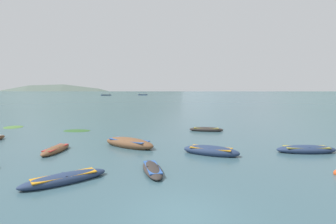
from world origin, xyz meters
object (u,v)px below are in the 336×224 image
Objects in this scene: rowboat_1 at (206,129)px; ferry_1 at (106,95)px; rowboat_2 at (152,169)px; rowboat_4 at (65,179)px; rowboat_3 at (306,150)px; rowboat_7 at (211,151)px; ferry_0 at (143,95)px; rowboat_6 at (129,143)px; rowboat_0 at (56,150)px.

rowboat_1 is 190.26m from ferry_1.
rowboat_4 is at bearing -162.87° from rowboat_2.
rowboat_3 is 6.77m from rowboat_7.
rowboat_7 is (-6.77, -0.15, 0.03)m from rowboat_3.
ferry_1 reaches higher than rowboat_3.
rowboat_4 reaches higher than rowboat_2.
rowboat_6 is at bearing -87.93° from ferry_0.
rowboat_7 reaches higher than rowboat_2.
rowboat_0 is 202.09m from ferry_0.
rowboat_7 is (-1.73, -9.53, 0.06)m from rowboat_1.
rowboat_4 is at bearing -88.64° from ferry_0.
rowboat_0 is at bearing 176.21° from rowboat_3.
ferry_1 is at bearing 100.06° from rowboat_4.
ferry_1 reaches higher than rowboat_2.
rowboat_1 is (12.46, 8.22, 0.01)m from rowboat_0.
rowboat_0 is at bearing -80.41° from ferry_1.
rowboat_4 is 202.11m from ferry_1.
rowboat_2 is at bearing -139.53° from rowboat_7.
ferry_1 reaches higher than rowboat_1.
ferry_0 is at bearing 95.55° from rowboat_3.
rowboat_3 is at bearing -61.75° from rowboat_1.
rowboat_4 is 0.47× the size of ferry_0.
rowboat_2 is 0.73× the size of rowboat_6.
rowboat_4 is at bearing -150.12° from rowboat_7.
ferry_0 is (-14.71, 193.85, 0.28)m from rowboat_1.
rowboat_1 is at bearing 33.40° from rowboat_0.
rowboat_6 is (4.99, 1.34, 0.11)m from rowboat_0.
rowboat_6 is 0.55× the size of ferry_0.
rowboat_3 is 204.19m from ferry_0.
rowboat_3 is 0.48× the size of ferry_1.
rowboat_3 is 0.51× the size of ferry_0.
rowboat_4 is 7.63m from rowboat_6.
rowboat_0 is 0.81× the size of rowboat_3.
rowboat_4 is 208.07m from ferry_0.
rowboat_3 is 15.57m from rowboat_4.
rowboat_6 reaches higher than rowboat_7.
ferry_1 is at bearing 102.57° from rowboat_7.
rowboat_6 is 200.86m from ferry_0.
rowboat_0 is 0.41× the size of ferry_0.
ferry_1 is at bearing 99.59° from rowboat_0.
ferry_0 and ferry_1 have the same top height.
rowboat_3 reaches higher than rowboat_4.
rowboat_3 reaches higher than rowboat_2.
rowboat_4 is 0.97× the size of rowboat_7.
rowboat_2 is at bearing 17.13° from rowboat_4.
ferry_1 is at bearing 101.10° from rowboat_6.
ferry_0 is (-12.99, 203.38, 0.22)m from rowboat_7.
rowboat_6 is at bearing 72.43° from rowboat_4.
rowboat_4 is (2.68, -5.93, 0.01)m from rowboat_0.
rowboat_4 is at bearing -65.66° from rowboat_0.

